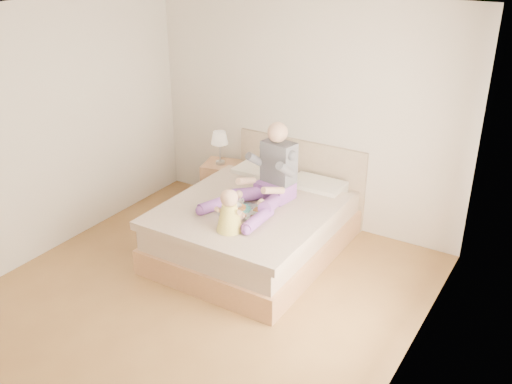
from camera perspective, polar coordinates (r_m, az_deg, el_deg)
The scene contains 7 objects.
room at distance 5.02m, azimuth -5.36°, elevation 3.65°, with size 4.02×4.22×2.71m.
bed at distance 6.37m, azimuth 0.24°, elevation -3.19°, with size 1.70×2.18×1.00m.
nightstand at distance 7.44m, azimuth -3.33°, elevation 0.83°, with size 0.56×0.52×0.57m.
lamp at distance 7.20m, azimuth -3.66°, elevation 5.24°, with size 0.21×0.21×0.43m.
adult at distance 6.10m, azimuth 1.15°, elevation 1.24°, with size 0.75×1.12×0.89m.
tray at distance 5.96m, azimuth -1.08°, elevation -1.80°, with size 0.48×0.39×0.13m.
baby at distance 5.57m, azimuth -2.64°, elevation -2.16°, with size 0.29×0.39×0.44m.
Camera 1 is at (2.92, -3.71, 3.33)m, focal length 40.00 mm.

